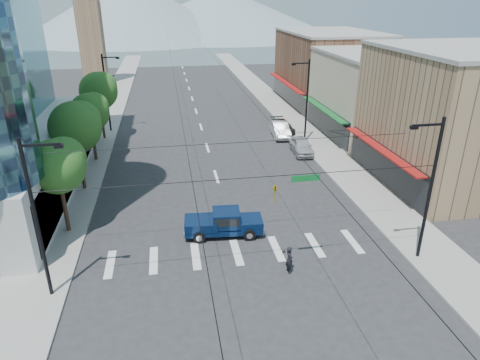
{
  "coord_description": "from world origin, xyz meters",
  "views": [
    {
      "loc": [
        -3.9,
        -21.3,
        15.05
      ],
      "look_at": [
        0.8,
        6.06,
        3.0
      ],
      "focal_mm": 32.0,
      "sensor_mm": 36.0,
      "label": 1
    }
  ],
  "objects_px": {
    "pedestrian": "(289,260)",
    "parked_car_near": "(302,146)",
    "parked_car_far": "(282,126)",
    "pickup_truck": "(223,222)",
    "parked_car_mid": "(280,130)"
  },
  "relations": [
    {
      "from": "pickup_truck",
      "to": "parked_car_mid",
      "type": "height_order",
      "value": "pickup_truck"
    },
    {
      "from": "pickup_truck",
      "to": "parked_car_mid",
      "type": "bearing_deg",
      "value": 70.06
    },
    {
      "from": "parked_car_near",
      "to": "parked_car_mid",
      "type": "height_order",
      "value": "parked_car_mid"
    },
    {
      "from": "parked_car_far",
      "to": "pedestrian",
      "type": "bearing_deg",
      "value": -108.99
    },
    {
      "from": "parked_car_mid",
      "to": "parked_car_far",
      "type": "bearing_deg",
      "value": 70.7
    },
    {
      "from": "parked_car_mid",
      "to": "parked_car_far",
      "type": "distance_m",
      "value": 1.82
    },
    {
      "from": "pedestrian",
      "to": "parked_car_near",
      "type": "bearing_deg",
      "value": -26.94
    },
    {
      "from": "parked_car_mid",
      "to": "parked_car_far",
      "type": "height_order",
      "value": "parked_car_mid"
    },
    {
      "from": "pedestrian",
      "to": "parked_car_near",
      "type": "distance_m",
      "value": 20.93
    },
    {
      "from": "pedestrian",
      "to": "parked_car_mid",
      "type": "relative_size",
      "value": 0.34
    },
    {
      "from": "parked_car_mid",
      "to": "pickup_truck",
      "type": "bearing_deg",
      "value": -110.41
    },
    {
      "from": "parked_car_near",
      "to": "parked_car_mid",
      "type": "relative_size",
      "value": 0.93
    },
    {
      "from": "pickup_truck",
      "to": "pedestrian",
      "type": "xyz_separation_m",
      "value": [
        3.23,
        -4.92,
        -0.08
      ]
    },
    {
      "from": "parked_car_near",
      "to": "parked_car_far",
      "type": "bearing_deg",
      "value": 94.63
    },
    {
      "from": "parked_car_near",
      "to": "parked_car_far",
      "type": "relative_size",
      "value": 0.98
    }
  ]
}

